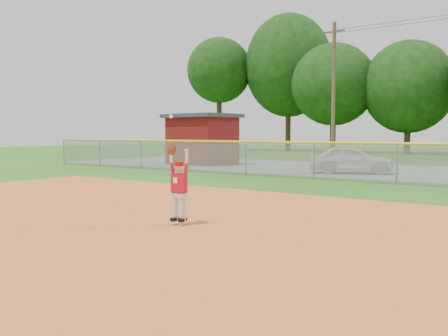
{
  "coord_description": "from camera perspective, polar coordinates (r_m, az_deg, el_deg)",
  "views": [
    {
      "loc": [
        5.81,
        -8.31,
        1.88
      ],
      "look_at": [
        -0.85,
        0.59,
        1.1
      ],
      "focal_mm": 40.0,
      "sensor_mm": 36.0,
      "label": 1
    }
  ],
  "objects": [
    {
      "name": "outfield_fence",
      "position": [
        19.24,
        19.16,
        0.81
      ],
      "size": [
        40.06,
        0.1,
        1.55
      ],
      "color": "gray",
      "rests_on": "ground"
    },
    {
      "name": "parking_strip",
      "position": [
        25.07,
        23.29,
        -0.59
      ],
      "size": [
        44.0,
        10.0,
        0.03
      ],
      "primitive_type": "cube",
      "color": "gray",
      "rests_on": "ground"
    },
    {
      "name": "car_white_a",
      "position": [
        23.65,
        14.29,
        0.96
      ],
      "size": [
        4.07,
        2.96,
        1.29
      ],
      "primitive_type": "imported",
      "rotation": [
        0.0,
        0.0,
        2.0
      ],
      "color": "silver",
      "rests_on": "parking_strip"
    },
    {
      "name": "utility_shed",
      "position": [
        29.74,
        -2.53,
        3.34
      ],
      "size": [
        4.27,
        3.46,
        3.01
      ],
      "color": "#580D0C",
      "rests_on": "ground"
    },
    {
      "name": "ground",
      "position": [
        10.32,
        1.81,
        -6.49
      ],
      "size": [
        120.0,
        120.0,
        0.0
      ],
      "primitive_type": "plane",
      "color": "#276316",
      "rests_on": "ground"
    },
    {
      "name": "clay_infield",
      "position": [
        8.09,
        -10.63,
        -9.34
      ],
      "size": [
        24.0,
        16.0,
        0.04
      ],
      "primitive_type": "cube",
      "color": "#CC5F24",
      "rests_on": "ground"
    },
    {
      "name": "ballplayer",
      "position": [
        10.02,
        -5.29,
        -1.53
      ],
      "size": [
        0.54,
        0.26,
        2.13
      ],
      "color": "silver",
      "rests_on": "ground"
    }
  ]
}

